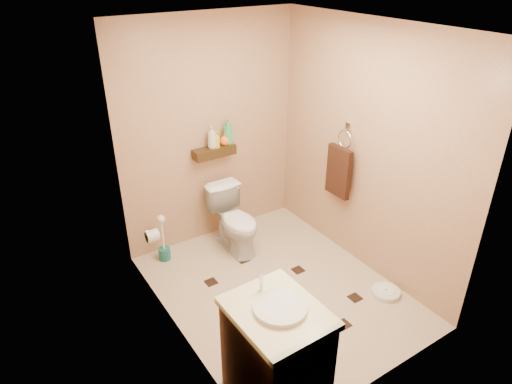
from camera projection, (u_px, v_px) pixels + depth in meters
ground at (277, 290)px, 4.37m from camera, size 2.50×2.50×0.00m
wall_back at (210, 133)px, 4.73m from camera, size 2.00×0.04×2.40m
wall_front at (396, 250)px, 2.88m from camera, size 2.00×0.04×2.40m
wall_left at (169, 210)px, 3.32m from camera, size 0.04×2.50×2.40m
wall_right at (366, 152)px, 4.29m from camera, size 0.04×2.50×2.40m
ceiling at (285, 26)px, 3.25m from camera, size 2.00×2.50×0.02m
wall_shelf at (214, 152)px, 4.76m from camera, size 0.46×0.14×0.10m
floor_accents at (284, 290)px, 4.36m from camera, size 1.13×1.39×0.01m
toilet at (235, 220)px, 4.84m from camera, size 0.39×0.67×0.68m
vanity at (276, 354)px, 3.13m from camera, size 0.57×0.68×0.95m
bathroom_scale at (386, 292)px, 4.30m from camera, size 0.27×0.27×0.05m
toilet_brush at (163, 244)px, 4.72m from camera, size 0.12×0.12×0.53m
towel_ring at (339, 169)px, 4.55m from camera, size 0.12×0.30×0.76m
toilet_paper at (152, 236)px, 4.11m from camera, size 0.12×0.11×0.12m
bottle_a at (212, 137)px, 4.67m from camera, size 0.12×0.12×0.24m
bottle_b at (216, 139)px, 4.71m from camera, size 0.11×0.11×0.17m
bottle_c at (225, 139)px, 4.76m from camera, size 0.15×0.15×0.14m
bottle_d at (228, 132)px, 4.75m from camera, size 0.15×0.15×0.27m
bottle_e at (229, 137)px, 4.78m from camera, size 0.07×0.07×0.15m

